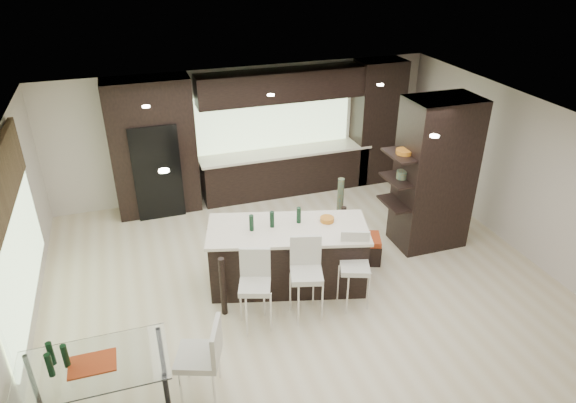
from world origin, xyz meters
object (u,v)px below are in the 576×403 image
object	(u,v)px
kitchen_island	(288,256)
chair_end	(199,361)
bench	(345,248)
floor_vase	(340,213)
stool_mid	(306,288)
stool_right	(354,279)
stool_left	(255,299)
dining_table	(99,390)

from	to	relation	value
kitchen_island	chair_end	distance (m)	2.46
kitchen_island	chair_end	size ratio (longest dim) A/B	2.61
bench	floor_vase	world-z (taller)	floor_vase
floor_vase	chair_end	bearing A→B (deg)	-139.23
stool_mid	stool_right	world-z (taller)	stool_mid
stool_mid	chair_end	size ratio (longest dim) A/B	1.07
kitchen_island	floor_vase	bearing A→B (deg)	47.16
stool_left	stool_right	bearing A→B (deg)	18.58
kitchen_island	stool_right	size ratio (longest dim) A/B	2.58
dining_table	chair_end	distance (m)	1.16
bench	floor_vase	distance (m)	0.62
stool_right	dining_table	world-z (taller)	stool_right
stool_right	chair_end	world-z (taller)	stool_right
kitchen_island	stool_left	world-z (taller)	kitchen_island
stool_mid	kitchen_island	bearing A→B (deg)	105.17
stool_right	kitchen_island	bearing A→B (deg)	152.01
stool_left	stool_right	world-z (taller)	stool_left
stool_left	bench	size ratio (longest dim) A/B	0.81
kitchen_island	floor_vase	distance (m)	1.43
kitchen_island	stool_left	xyz separation A→B (m)	(-0.76, -0.85, -0.03)
stool_mid	stool_left	bearing A→B (deg)	-165.54
kitchen_island	floor_vase	world-z (taller)	floor_vase
dining_table	kitchen_island	bearing A→B (deg)	32.20
stool_left	chair_end	world-z (taller)	stool_left
bench	floor_vase	bearing A→B (deg)	100.58
stool_mid	stool_right	xyz separation A→B (m)	(0.76, 0.01, -0.03)
stool_mid	chair_end	bearing A→B (deg)	-136.93
floor_vase	dining_table	distance (m)	4.80
stool_left	stool_mid	size ratio (longest dim) A/B	0.96
dining_table	bench	bearing A→B (deg)	28.08
stool_mid	dining_table	size ratio (longest dim) A/B	0.62
floor_vase	dining_table	size ratio (longest dim) A/B	0.81
stool_mid	bench	distance (m)	1.66
kitchen_island	dining_table	bearing A→B (deg)	-133.28
stool_left	stool_right	size ratio (longest dim) A/B	1.02
dining_table	chair_end	world-z (taller)	chair_end
chair_end	stool_right	bearing A→B (deg)	-49.64
bench	chair_end	world-z (taller)	chair_end
stool_right	bench	xyz separation A→B (m)	(0.38, 1.16, -0.25)
stool_left	dining_table	distance (m)	2.30
stool_mid	stool_right	distance (m)	0.76
stool_right	floor_vase	world-z (taller)	floor_vase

